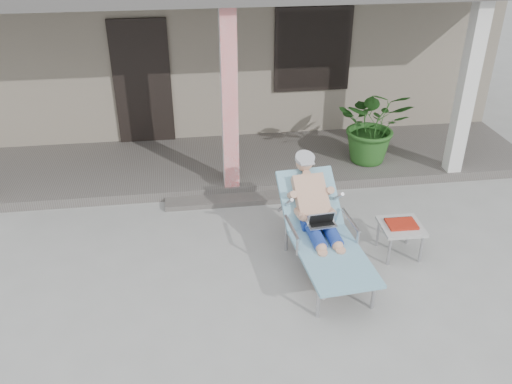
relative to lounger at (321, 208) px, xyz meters
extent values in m
plane|color=#9E9E99|center=(-0.88, -0.25, -0.78)|extent=(60.00, 60.00, 0.00)
cube|color=gray|center=(-0.88, 6.25, 0.72)|extent=(10.00, 5.00, 3.00)
cube|color=black|center=(-2.18, 3.72, 0.42)|extent=(0.95, 0.06, 2.10)
cube|color=black|center=(0.72, 3.72, 0.87)|extent=(1.20, 0.06, 1.30)
cube|color=black|center=(0.72, 3.71, 0.87)|extent=(1.32, 0.05, 1.42)
cube|color=#605B56|center=(-0.88, 2.75, -0.70)|extent=(10.00, 2.00, 0.15)
cube|color=red|center=(-0.88, 1.90, 0.68)|extent=(0.22, 0.22, 2.61)
cube|color=silver|center=(2.62, 1.90, 0.68)|extent=(0.22, 0.22, 2.61)
cube|color=#605B56|center=(-0.88, 1.60, -0.74)|extent=(2.00, 0.30, 0.07)
cylinder|color=#B7B7BC|center=(-0.23, -0.97, -0.59)|extent=(0.04, 0.04, 0.37)
cylinder|color=#B7B7BC|center=(0.39, -0.91, -0.59)|extent=(0.04, 0.04, 0.37)
cylinder|color=#B7B7BC|center=(-0.34, 0.30, -0.59)|extent=(0.04, 0.04, 0.37)
cylinder|color=#B7B7BC|center=(0.29, 0.35, -0.59)|extent=(0.04, 0.04, 0.37)
cube|color=#B7B7BC|center=(0.04, -0.48, -0.39)|extent=(0.73, 1.28, 0.03)
cube|color=#81AAC8|center=(0.04, -0.48, -0.36)|extent=(0.83, 1.33, 0.04)
cube|color=#B7B7BC|center=(-0.04, 0.42, -0.15)|extent=(0.68, 0.64, 0.50)
cube|color=#81AAC8|center=(-0.04, 0.42, -0.12)|extent=(0.78, 0.72, 0.56)
cylinder|color=#ABABAD|center=(-0.06, 0.70, 0.33)|extent=(0.27, 0.27, 0.13)
cube|color=silver|center=(0.00, -0.04, -0.19)|extent=(0.35, 0.26, 0.24)
cube|color=#ADADA8|center=(1.04, 0.03, -0.37)|extent=(0.52, 0.52, 0.04)
cylinder|color=#B7B7BC|center=(0.84, -0.17, -0.58)|extent=(0.04, 0.04, 0.39)
cylinder|color=#B7B7BC|center=(1.25, -0.17, -0.58)|extent=(0.04, 0.04, 0.39)
cylinder|color=#B7B7BC|center=(0.84, 0.23, -0.58)|extent=(0.04, 0.04, 0.39)
cylinder|color=#B7B7BC|center=(1.25, 0.23, -0.58)|extent=(0.04, 0.04, 0.39)
cube|color=#AB2212|center=(1.04, 0.03, -0.33)|extent=(0.36, 0.27, 0.03)
cube|color=black|center=(1.04, 0.16, -0.34)|extent=(0.36, 0.03, 0.04)
imported|color=#26591E|center=(1.45, 2.40, 0.00)|extent=(1.37, 1.27, 1.26)
camera|label=1|loc=(-1.50, -5.28, 3.25)|focal=38.00mm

